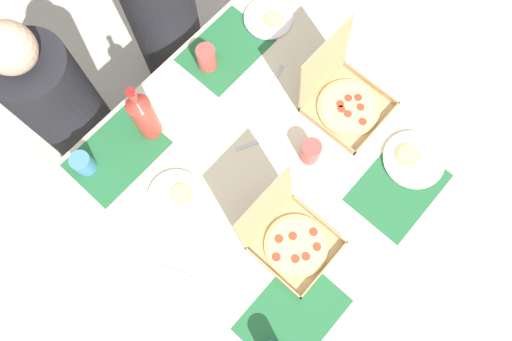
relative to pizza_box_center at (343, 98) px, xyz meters
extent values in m
plane|color=beige|center=(-0.44, 0.07, -0.78)|extent=(6.00, 6.00, 0.00)
cylinder|color=#3F3328|center=(0.19, -0.47, -0.43)|extent=(0.07, 0.07, 0.70)
cylinder|color=#3F3328|center=(-1.07, 0.61, -0.43)|extent=(0.07, 0.07, 0.70)
cylinder|color=#3F3328|center=(0.19, 0.61, -0.43)|extent=(0.07, 0.07, 0.70)
cube|color=beige|center=(-0.44, 0.07, -0.06)|extent=(1.38, 1.20, 0.03)
cube|color=#236638|center=(-0.75, -0.38, -0.05)|extent=(0.36, 0.26, 0.00)
cube|color=#236638|center=(-0.13, -0.38, -0.05)|extent=(0.36, 0.26, 0.00)
cube|color=#236638|center=(-0.75, 0.52, -0.05)|extent=(0.36, 0.26, 0.00)
cube|color=#236638|center=(-0.13, 0.52, -0.05)|extent=(0.36, 0.26, 0.00)
cube|color=tan|center=(0.00, -0.03, -0.05)|extent=(0.28, 0.28, 0.01)
cube|color=tan|center=(-0.14, -0.03, -0.03)|extent=(0.01, 0.28, 0.03)
cube|color=tan|center=(0.14, -0.03, -0.03)|extent=(0.01, 0.28, 0.03)
cube|color=tan|center=(0.00, -0.17, -0.03)|extent=(0.28, 0.01, 0.03)
cube|color=tan|center=(0.00, 0.10, -0.03)|extent=(0.28, 0.01, 0.03)
cylinder|color=#E0B76B|center=(0.00, -0.03, -0.04)|extent=(0.25, 0.25, 0.01)
cylinder|color=#EFD67F|center=(0.00, -0.03, -0.03)|extent=(0.23, 0.23, 0.00)
cylinder|color=red|center=(0.06, -0.04, -0.03)|extent=(0.03, 0.03, 0.00)
cylinder|color=red|center=(0.03, -0.01, -0.03)|extent=(0.03, 0.03, 0.00)
cylinder|color=red|center=(-0.01, 0.00, -0.03)|extent=(0.03, 0.03, 0.00)
cylinder|color=red|center=(-0.03, -0.02, -0.03)|extent=(0.03, 0.03, 0.00)
cylinder|color=red|center=(-0.03, -0.05, -0.03)|extent=(0.03, 0.03, 0.00)
cylinder|color=red|center=(-0.01, -0.11, -0.03)|extent=(0.03, 0.03, 0.00)
cylinder|color=red|center=(0.03, -0.07, -0.03)|extent=(0.03, 0.03, 0.00)
cube|color=tan|center=(0.00, 0.12, 0.13)|extent=(0.28, 0.03, 0.28)
cube|color=tan|center=(-0.56, -0.23, -0.05)|extent=(0.26, 0.26, 0.01)
cube|color=tan|center=(-0.69, -0.23, -0.03)|extent=(0.01, 0.26, 0.03)
cube|color=tan|center=(-0.43, -0.23, -0.03)|extent=(0.01, 0.26, 0.03)
cube|color=tan|center=(-0.56, -0.36, -0.03)|extent=(0.26, 0.01, 0.03)
cube|color=tan|center=(-0.56, -0.10, -0.03)|extent=(0.26, 0.01, 0.03)
cylinder|color=#E0B76B|center=(-0.56, -0.23, -0.04)|extent=(0.23, 0.23, 0.01)
cylinder|color=#EFD67F|center=(-0.56, -0.23, -0.03)|extent=(0.21, 0.21, 0.00)
cylinder|color=red|center=(-0.48, -0.25, -0.03)|extent=(0.03, 0.03, 0.00)
cylinder|color=red|center=(-0.54, -0.20, -0.03)|extent=(0.03, 0.03, 0.00)
cylinder|color=red|center=(-0.58, -0.17, -0.03)|extent=(0.03, 0.03, 0.00)
cylinder|color=red|center=(-0.64, -0.21, -0.03)|extent=(0.03, 0.03, 0.00)
cylinder|color=red|center=(-0.60, -0.26, -0.03)|extent=(0.03, 0.03, 0.00)
cylinder|color=red|center=(-0.57, -0.29, -0.03)|extent=(0.03, 0.03, 0.00)
cylinder|color=red|center=(-0.51, -0.29, -0.03)|extent=(0.03, 0.03, 0.00)
cube|color=tan|center=(-0.56, -0.08, 0.12)|extent=(0.26, 0.05, 0.26)
cylinder|color=white|center=(0.00, -0.36, -0.04)|extent=(0.23, 0.23, 0.01)
cylinder|color=white|center=(0.00, -0.36, -0.04)|extent=(0.24, 0.24, 0.01)
cylinder|color=#E0B76B|center=(-0.01, -0.33, -0.03)|extent=(0.10, 0.10, 0.01)
cylinder|color=#EFD67F|center=(-0.01, -0.33, -0.02)|extent=(0.08, 0.08, 0.00)
cylinder|color=white|center=(-0.72, 0.22, -0.04)|extent=(0.20, 0.20, 0.01)
cylinder|color=white|center=(-0.72, 0.22, -0.04)|extent=(0.21, 0.21, 0.01)
cylinder|color=#E0B76B|center=(-0.70, 0.21, -0.03)|extent=(0.08, 0.08, 0.01)
cylinder|color=#EFD67F|center=(-0.70, 0.21, -0.02)|extent=(0.07, 0.07, 0.00)
cylinder|color=white|center=(0.10, 0.48, -0.04)|extent=(0.20, 0.20, 0.01)
cylinder|color=white|center=(0.10, 0.48, -0.04)|extent=(0.21, 0.21, 0.01)
cylinder|color=#E0B76B|center=(0.11, 0.46, -0.03)|extent=(0.08, 0.08, 0.01)
cylinder|color=#EFD67F|center=(0.11, 0.46, -0.02)|extent=(0.07, 0.07, 0.00)
cylinder|color=#B2382D|center=(-0.59, 0.49, 0.06)|extent=(0.09, 0.09, 0.22)
cone|color=#B2382D|center=(-0.59, 0.49, 0.19)|extent=(0.09, 0.09, 0.04)
cylinder|color=#B2382D|center=(-0.59, 0.49, 0.23)|extent=(0.03, 0.03, 0.06)
cylinder|color=red|center=(-0.59, 0.49, 0.27)|extent=(0.03, 0.03, 0.01)
cylinder|color=teal|center=(-0.86, 0.56, 0.00)|extent=(0.08, 0.08, 0.09)
cylinder|color=#BF4742|center=(-0.23, 0.52, 0.00)|extent=(0.08, 0.08, 0.11)
cylinder|color=#BF4742|center=(-0.26, -0.05, 0.00)|extent=(0.07, 0.07, 0.11)
cube|color=#B7B7BC|center=(-0.34, 0.14, -0.05)|extent=(0.18, 0.10, 0.00)
cube|color=#B7B7BC|center=(-0.92, 0.04, -0.05)|extent=(0.07, 0.19, 0.00)
cube|color=#B7B7BC|center=(-0.12, 0.26, -0.05)|extent=(0.18, 0.08, 0.00)
cylinder|color=black|center=(-0.75, 0.93, -0.31)|extent=(0.32, 0.32, 0.94)
sphere|color=#D1A889|center=(-0.75, 0.93, 0.26)|extent=(0.19, 0.19, 0.19)
cylinder|color=black|center=(-0.13, 0.93, -0.29)|extent=(0.32, 0.32, 0.97)
camera|label=1|loc=(-0.84, -0.29, 1.65)|focal=32.47mm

